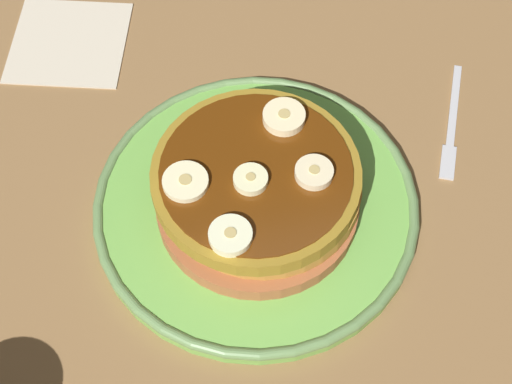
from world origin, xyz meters
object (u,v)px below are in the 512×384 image
at_px(napkin, 69,42).
at_px(fork, 452,127).
at_px(banana_slice_0, 251,180).
at_px(plate, 256,206).
at_px(banana_slice_4, 185,179).
at_px(banana_slice_3, 230,236).
at_px(pancake_stack, 257,191).
at_px(banana_slice_2, 284,117).
at_px(banana_slice_1, 314,173).

xyz_separation_m(napkin, fork, (-0.33, 0.18, 0.00)).
xyz_separation_m(banana_slice_0, napkin, (0.13, -0.23, -0.06)).
height_order(plate, fork, plate).
bearing_deg(napkin, banana_slice_4, 110.22).
xyz_separation_m(plate, napkin, (0.14, -0.22, -0.01)).
bearing_deg(plate, banana_slice_4, -3.19).
relative_size(banana_slice_3, banana_slice_4, 0.92).
height_order(pancake_stack, banana_slice_2, banana_slice_2).
bearing_deg(banana_slice_1, banana_slice_3, 28.33).
height_order(banana_slice_3, fork, banana_slice_3).
bearing_deg(plate, napkin, -58.59).
relative_size(plate, napkin, 2.47).
bearing_deg(napkin, pancake_stack, 120.97).
xyz_separation_m(banana_slice_2, napkin, (0.17, -0.18, -0.06)).
height_order(plate, banana_slice_0, banana_slice_0).
height_order(banana_slice_2, banana_slice_4, banana_slice_2).
relative_size(plate, banana_slice_0, 10.05).
distance_m(plate, fork, 0.20).
distance_m(banana_slice_4, fork, 0.26).
distance_m(plate, banana_slice_3, 0.08).
xyz_separation_m(banana_slice_0, banana_slice_3, (0.02, 0.04, -0.00)).
bearing_deg(banana_slice_2, banana_slice_1, 100.21).
height_order(banana_slice_4, fork, banana_slice_4).
relative_size(banana_slice_3, napkin, 0.30).
height_order(banana_slice_2, fork, banana_slice_2).
bearing_deg(banana_slice_4, banana_slice_3, 113.34).
relative_size(banana_slice_1, banana_slice_4, 0.84).
bearing_deg(banana_slice_1, plate, -17.55).
bearing_deg(banana_slice_1, napkin, -52.90).
height_order(banana_slice_1, banana_slice_3, same).
relative_size(pancake_stack, fork, 1.40).
bearing_deg(plate, banana_slice_2, -127.14).
distance_m(pancake_stack, banana_slice_1, 0.05).
bearing_deg(banana_slice_2, fork, -178.84).
bearing_deg(napkin, banana_slice_2, 133.13).
xyz_separation_m(banana_slice_1, banana_slice_4, (0.10, -0.02, -0.00)).
bearing_deg(pancake_stack, banana_slice_2, -124.99).
height_order(banana_slice_0, banana_slice_1, same).
relative_size(banana_slice_0, banana_slice_3, 0.82).
height_order(banana_slice_2, napkin, banana_slice_2).
xyz_separation_m(pancake_stack, banana_slice_3, (0.03, 0.05, 0.03)).
height_order(napkin, fork, fork).
height_order(banana_slice_0, banana_slice_3, same).
distance_m(pancake_stack, banana_slice_0, 0.03).
xyz_separation_m(plate, fork, (-0.19, -0.05, -0.01)).
relative_size(banana_slice_4, napkin, 0.33).
distance_m(banana_slice_2, fork, 0.17).
relative_size(pancake_stack, banana_slice_2, 4.93).
distance_m(pancake_stack, banana_slice_2, 0.06).
relative_size(plate, banana_slice_1, 9.01).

